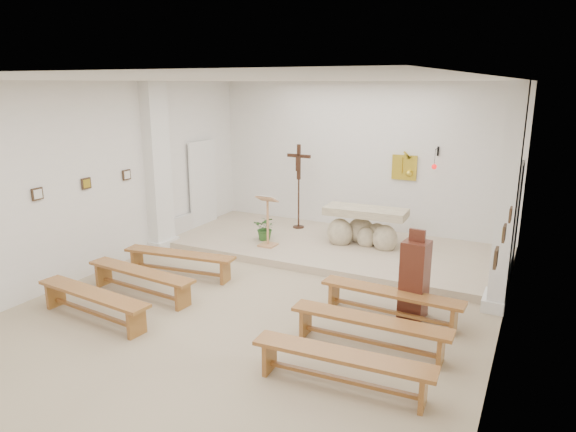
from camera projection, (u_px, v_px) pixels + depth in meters
The scene contains 29 objects.
ground at pixel (249, 315), 7.90m from camera, with size 7.00×10.00×0.00m, color tan.
wall_left at pixel (76, 184), 8.98m from camera, with size 0.02×10.00×3.50m, color white.
wall_right at pixel (505, 235), 5.94m from camera, with size 0.02×10.00×3.50m, color white.
wall_back at pixel (360, 160), 11.77m from camera, with size 7.00×0.02×3.50m, color white.
ceiling at pixel (244, 81), 7.02m from camera, with size 7.00×10.00×0.02m, color silver.
sanctuary_platform at pixel (334, 247), 10.91m from camera, with size 6.98×3.00×0.15m, color #BCAD90.
pilaster_left at pixel (158, 168), 10.66m from camera, with size 0.26×0.55×3.50m, color white.
pilaster_right at pixel (507, 200), 7.72m from camera, with size 0.26×0.55×3.50m, color white.
gold_wall_relief at pixel (404, 168), 11.32m from camera, with size 0.55×0.04×0.55m, color gold.
sanctuary_lamp at pixel (435, 164), 10.75m from camera, with size 0.11×0.36×0.44m.
station_frame_left_front at pixel (37, 194), 8.29m from camera, with size 0.03×0.20×0.20m, color #392819.
station_frame_left_mid at pixel (86, 183), 9.15m from camera, with size 0.03×0.20×0.20m, color #392819.
station_frame_left_rear at pixel (127, 175), 10.02m from camera, with size 0.03×0.20×0.20m, color #392819.
station_frame_right_front at pixel (496, 258), 5.27m from camera, with size 0.03×0.20×0.20m, color #392819.
station_frame_right_mid at pixel (504, 233), 6.13m from camera, with size 0.03×0.20×0.20m, color #392819.
station_frame_right_rear at pixel (510, 215), 6.99m from camera, with size 0.03×0.20×0.20m, color #392819.
radiator_left at pixel (181, 228), 11.66m from camera, with size 0.10×0.85×0.52m, color silver.
radiator_right at pixel (505, 278), 8.67m from camera, with size 0.10×0.85×0.52m, color silver.
altar at pixel (364, 229), 10.75m from camera, with size 1.72×0.80×0.88m.
lectern at pixel (267, 221), 10.61m from camera, with size 0.40×0.34×1.11m.
crucifix_stand at pixel (299, 180), 11.82m from camera, with size 0.59×0.26×1.96m.
potted_plant at pixel (266, 228), 11.09m from camera, with size 0.49×0.42×0.54m, color #306327.
donation_pedestal at pixel (414, 279), 7.70m from camera, with size 0.41×0.41×1.38m.
bench_left_front at pixel (179, 258), 9.40m from camera, with size 2.18×0.61×0.46m.
bench_right_front at pixel (391, 298), 7.67m from camera, with size 2.17×0.43×0.46m.
bench_left_second at pixel (141, 277), 8.52m from camera, with size 2.17×0.51×0.46m.
bench_right_second at pixel (370, 326), 6.79m from camera, with size 2.16×0.37×0.46m.
bench_left_third at pixel (93, 299), 7.63m from camera, with size 2.18×0.55×0.46m.
bench_right_third at pixel (342, 362), 5.91m from camera, with size 2.17×0.46×0.46m.
Camera 1 is at (3.81, -6.22, 3.46)m, focal length 32.00 mm.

